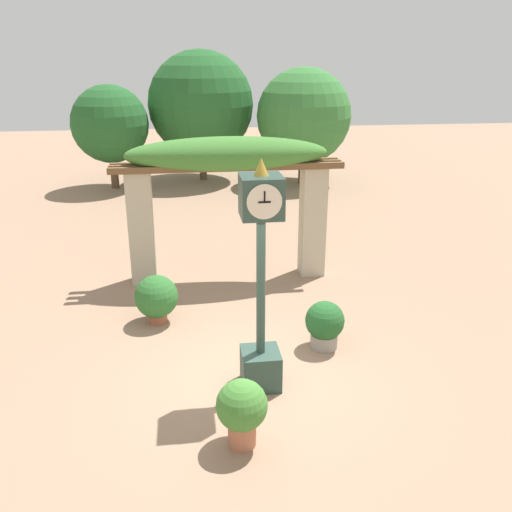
% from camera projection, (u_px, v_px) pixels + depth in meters
% --- Properties ---
extents(ground_plane, '(60.00, 60.00, 0.00)m').
position_uv_depth(ground_plane, '(253.00, 376.00, 8.25)').
color(ground_plane, '#9E7A60').
extents(pedestal_clock, '(0.56, 0.60, 3.37)m').
position_uv_depth(pedestal_clock, '(261.00, 284.00, 7.47)').
color(pedestal_clock, '#2D473D').
rests_on(pedestal_clock, ground).
extents(pergola, '(4.76, 1.11, 3.05)m').
position_uv_depth(pergola, '(228.00, 174.00, 11.14)').
color(pergola, '#BCB299').
rests_on(pergola, ground).
extents(potted_plant_near_left, '(0.64, 0.64, 0.90)m').
position_uv_depth(potted_plant_near_left, '(242.00, 409.00, 6.63)').
color(potted_plant_near_left, '#B26B4C').
rests_on(potted_plant_near_left, ground).
extents(potted_plant_near_right, '(0.65, 0.65, 0.82)m').
position_uv_depth(potted_plant_near_right, '(325.00, 324.00, 8.92)').
color(potted_plant_near_right, gray).
rests_on(potted_plant_near_right, ground).
extents(potted_plant_far_left, '(0.78, 0.78, 0.90)m').
position_uv_depth(potted_plant_far_left, '(156.00, 297.00, 9.75)').
color(potted_plant_far_left, '#9E563D').
rests_on(potted_plant_far_left, ground).
extents(tree_line, '(10.06, 4.88, 4.82)m').
position_uv_depth(tree_line, '(221.00, 112.00, 19.97)').
color(tree_line, brown).
rests_on(tree_line, ground).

